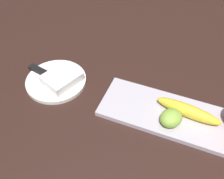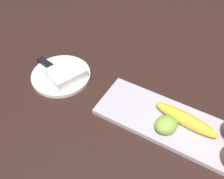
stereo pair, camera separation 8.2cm
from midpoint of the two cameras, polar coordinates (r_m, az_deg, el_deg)
The scene contains 7 objects.
ground_plane at distance 0.84m, azimuth 15.40°, elevation -6.16°, with size 2.40×2.40×0.00m, color black.
fruit_tray at distance 0.81m, azimuth 16.17°, elevation -7.53°, with size 0.47×0.17×0.02m, color #B6B0C0.
banana at distance 0.80m, azimuth 18.92°, elevation -6.50°, with size 0.20×0.04×0.04m, color yellow.
grape_bunch at distance 0.77m, azimuth 15.00°, elevation -7.74°, with size 0.07×0.06×0.05m, color #8AB644.
dinner_plate at distance 0.94m, azimuth -8.79°, elevation 3.01°, with size 0.21×0.21×0.01m, color white.
folded_napkin at distance 0.91m, azimuth -7.61°, elevation 3.48°, with size 0.10×0.12×0.03m, color white.
knife at distance 0.96m, azimuth -11.33°, elevation 5.01°, with size 0.18×0.06×0.01m.
Camera 2 is at (0.09, -0.51, 0.65)m, focal length 41.19 mm.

